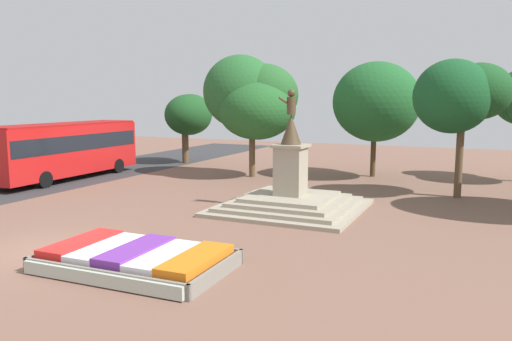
# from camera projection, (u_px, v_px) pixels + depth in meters

# --- Properties ---
(ground_plane) EXTENTS (80.78, 80.78, 0.00)m
(ground_plane) POSITION_uv_depth(u_px,v_px,m) (48.00, 250.00, 15.52)
(ground_plane) COLOR brown
(flower_planter) EXTENTS (5.25, 3.27, 0.61)m
(flower_planter) POSITION_uv_depth(u_px,v_px,m) (135.00, 259.00, 13.81)
(flower_planter) COLOR #38281C
(flower_planter) RESTS_ON ground_plane
(statue_monument) EXTENTS (5.91, 5.91, 5.08)m
(statue_monument) POSITION_uv_depth(u_px,v_px,m) (290.00, 194.00, 21.19)
(statue_monument) COLOR #9E947F
(statue_monument) RESTS_ON ground_plane
(city_bus) EXTENTS (2.76, 10.07, 3.28)m
(city_bus) POSITION_uv_depth(u_px,v_px,m) (65.00, 147.00, 29.11)
(city_bus) COLOR red
(city_bus) RESTS_ON ground_plane
(park_tree_behind_statue) EXTENTS (5.19, 5.53, 6.83)m
(park_tree_behind_statue) POSITION_uv_depth(u_px,v_px,m) (374.00, 102.00, 29.42)
(park_tree_behind_statue) COLOR #4C3823
(park_tree_behind_statue) RESTS_ON ground_plane
(park_tree_far_right) EXTENTS (5.76, 4.76, 7.30)m
(park_tree_far_right) POSITION_uv_depth(u_px,v_px,m) (252.00, 99.00, 29.67)
(park_tree_far_right) COLOR brown
(park_tree_far_right) RESTS_ON ground_plane
(park_tree_street_side) EXTENTS (4.39, 4.11, 6.52)m
(park_tree_street_side) POSITION_uv_depth(u_px,v_px,m) (462.00, 95.00, 23.19)
(park_tree_street_side) COLOR brown
(park_tree_street_side) RESTS_ON ground_plane
(park_tree_mid_canopy) EXTENTS (3.43, 4.11, 5.05)m
(park_tree_mid_canopy) POSITION_uv_depth(u_px,v_px,m) (189.00, 113.00, 36.26)
(park_tree_mid_canopy) COLOR brown
(park_tree_mid_canopy) RESTS_ON ground_plane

